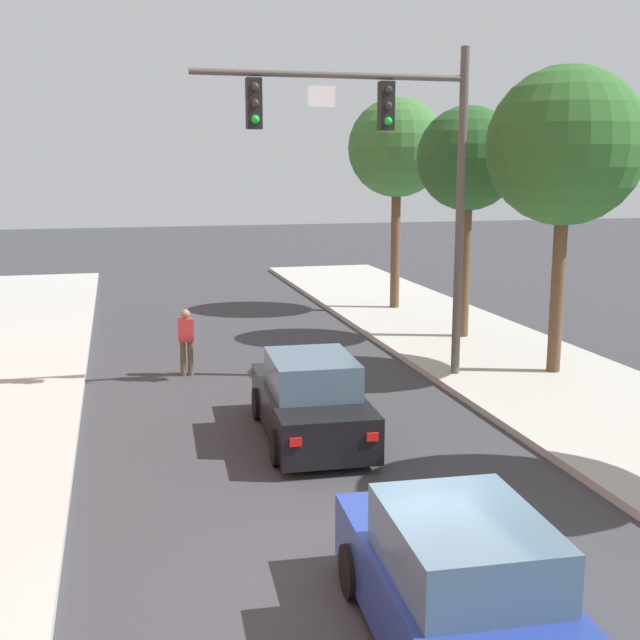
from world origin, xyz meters
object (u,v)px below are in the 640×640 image
object	(u,v)px
traffic_signal_mast	(390,152)
street_tree_second	(566,147)
street_tree_third	(468,160)
car_following_blue	(459,590)
pedestrian_crossing_road	(186,339)
street_tree_farthest	(397,149)
car_lead_black	(310,401)

from	to	relation	value
traffic_signal_mast	street_tree_second	world-z (taller)	traffic_signal_mast
traffic_signal_mast	street_tree_third	bearing A→B (deg)	46.82
car_following_blue	pedestrian_crossing_road	distance (m)	12.31
traffic_signal_mast	street_tree_second	distance (m)	4.14
pedestrian_crossing_road	street_tree_second	bearing A→B (deg)	-15.14
car_following_blue	street_tree_farthest	distance (m)	20.76
car_lead_black	street_tree_third	xyz separation A→B (m)	(6.29, 7.18, 4.46)
car_lead_black	pedestrian_crossing_road	size ratio (longest dim) A/B	2.63
traffic_signal_mast	street_tree_farthest	distance (m)	9.60
traffic_signal_mast	car_following_blue	xyz separation A→B (m)	(-2.71, -10.27, -4.60)
car_following_blue	street_tree_third	size ratio (longest dim) A/B	0.66
street_tree_second	street_tree_farthest	xyz separation A→B (m)	(-0.75, 9.39, 0.13)
car_lead_black	street_tree_third	distance (m)	10.53
car_lead_black	car_following_blue	size ratio (longest dim) A/B	1.00
pedestrian_crossing_road	street_tree_third	xyz separation A→B (m)	(8.14, 2.00, 4.27)
car_lead_black	street_tree_second	xyz separation A→B (m)	(6.73, 2.86, 4.73)
car_following_blue	street_tree_third	xyz separation A→B (m)	(6.39, 14.19, 4.46)
street_tree_third	street_tree_second	bearing A→B (deg)	-84.20
street_tree_second	pedestrian_crossing_road	bearing A→B (deg)	164.86
traffic_signal_mast	pedestrian_crossing_road	bearing A→B (deg)	156.73
traffic_signal_mast	street_tree_third	xyz separation A→B (m)	(3.68, 3.92, -0.14)
car_lead_black	street_tree_second	world-z (taller)	street_tree_second
pedestrian_crossing_road	street_tree_third	size ratio (longest dim) A/B	0.25
street_tree_second	street_tree_third	xyz separation A→B (m)	(-0.44, 4.32, -0.27)
traffic_signal_mast	pedestrian_crossing_road	distance (m)	6.56
car_following_blue	street_tree_farthest	bearing A→B (deg)	72.49
traffic_signal_mast	street_tree_second	size ratio (longest dim) A/B	1.05
traffic_signal_mast	car_following_blue	bearing A→B (deg)	-104.79
street_tree_second	street_tree_third	distance (m)	4.35
traffic_signal_mast	street_tree_third	size ratio (longest dim) A/B	1.15
traffic_signal_mast	street_tree_third	distance (m)	5.38
car_lead_black	street_tree_farthest	world-z (taller)	street_tree_farthest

